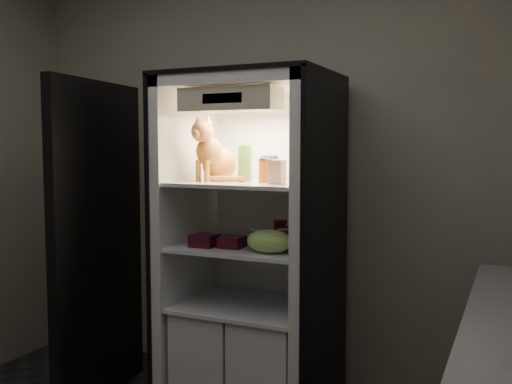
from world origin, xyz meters
TOP-DOWN VIEW (x-y plane):
  - room_shell at (0.00, 0.00)m, footprint 3.60×3.60m
  - refrigerator at (0.00, 1.38)m, footprint 0.90×0.72m
  - fridge_door at (-0.84, 1.08)m, footprint 0.17×0.87m
  - tabby_cat at (-0.20, 1.30)m, footprint 0.30×0.35m
  - parmesan_shaker at (-0.02, 1.32)m, footprint 0.08×0.08m
  - mayo_tub at (0.05, 1.49)m, footprint 0.10×0.10m
  - salsa_jar at (0.12, 1.28)m, footprint 0.07×0.07m
  - pepper_jar at (0.30, 1.37)m, footprint 0.11×0.11m
  - cream_carton at (0.22, 1.20)m, footprint 0.07×0.07m
  - soda_can_a at (0.14, 1.44)m, footprint 0.08×0.08m
  - soda_can_b at (0.25, 1.34)m, footprint 0.07×0.07m
  - soda_can_c at (0.25, 1.22)m, footprint 0.06×0.06m
  - condiment_jar at (0.04, 1.33)m, footprint 0.06×0.06m
  - grape_bag at (0.20, 1.15)m, footprint 0.24×0.17m
  - berry_box_left at (-0.19, 1.17)m, footprint 0.13×0.13m
  - berry_box_right at (-0.04, 1.20)m, footprint 0.12×0.12m

SIDE VIEW (x-z plane):
  - refrigerator at x=0.00m, z-range -0.15..1.73m
  - fridge_door at x=-0.84m, z-range -0.01..1.84m
  - berry_box_right at x=-0.04m, z-range 0.94..1.00m
  - berry_box_left at x=-0.19m, z-range 0.94..1.01m
  - condiment_jar at x=0.04m, z-range 0.94..1.03m
  - soda_can_c at x=0.25m, z-range 0.94..1.06m
  - grape_bag at x=0.20m, z-range 0.94..1.06m
  - soda_can_b at x=0.25m, z-range 0.94..1.06m
  - soda_can_a at x=0.14m, z-range 0.94..1.08m
  - cream_carton at x=0.22m, z-range 1.29..1.41m
  - salsa_jar at x=0.12m, z-range 1.29..1.42m
  - mayo_tub at x=0.05m, z-range 1.29..1.43m
  - pepper_jar at x=0.30m, z-range 1.29..1.48m
  - parmesan_shaker at x=-0.02m, z-range 1.29..1.49m
  - tabby_cat at x=-0.20m, z-range 1.24..1.61m
  - room_shell at x=0.00m, z-range -0.18..3.42m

